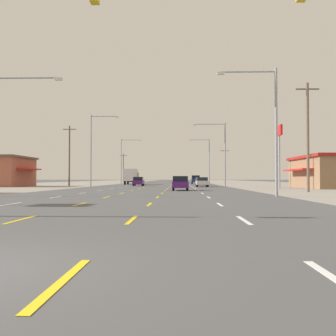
# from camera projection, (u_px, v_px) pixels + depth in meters

# --- Properties ---
(ground_plane) EXTENTS (572.00, 572.00, 0.00)m
(ground_plane) POSITION_uv_depth(u_px,v_px,m) (161.00, 186.00, 71.60)
(ground_plane) COLOR #4C4C4F
(lot_apron_left) EXTENTS (28.00, 440.00, 0.01)m
(lot_apron_left) POSITION_uv_depth(u_px,v_px,m) (23.00, 186.00, 72.29)
(lot_apron_left) COLOR gray
(lot_apron_left) RESTS_ON ground
(lot_apron_right) EXTENTS (28.00, 440.00, 0.01)m
(lot_apron_right) POSITION_uv_depth(u_px,v_px,m) (301.00, 186.00, 70.92)
(lot_apron_right) COLOR gray
(lot_apron_right) RESTS_ON ground
(lane_markings) EXTENTS (10.64, 227.60, 0.01)m
(lane_markings) POSITION_uv_depth(u_px,v_px,m) (167.00, 183.00, 110.08)
(lane_markings) COLOR white
(lane_markings) RESTS_ON ground
(signal_span_wire) EXTENTS (25.79, 0.53, 9.53)m
(signal_span_wire) POSITION_uv_depth(u_px,v_px,m) (88.00, 60.00, 14.09)
(signal_span_wire) COLOR brown
(signal_span_wire) RESTS_ON ground
(hatchback_inner_right_nearest) EXTENTS (1.72, 3.90, 1.54)m
(hatchback_inner_right_nearest) POSITION_uv_depth(u_px,v_px,m) (180.00, 183.00, 43.09)
(hatchback_inner_right_nearest) COLOR #4C196B
(hatchback_inner_right_nearest) RESTS_ON ground
(sedan_far_right_near) EXTENTS (1.80, 4.50, 1.46)m
(sedan_far_right_near) POSITION_uv_depth(u_px,v_px,m) (202.00, 182.00, 61.92)
(sedan_far_right_near) COLOR silver
(sedan_far_right_near) RESTS_ON ground
(hatchback_inner_left_mid) EXTENTS (1.72, 3.90, 1.54)m
(hatchback_inner_left_mid) POSITION_uv_depth(u_px,v_px,m) (138.00, 181.00, 68.72)
(hatchback_inner_left_mid) COLOR #4C196B
(hatchback_inner_left_mid) RESTS_ON ground
(sedan_far_right_midfar) EXTENTS (1.80, 4.50, 1.46)m
(sedan_far_right_midfar) POSITION_uv_depth(u_px,v_px,m) (200.00, 181.00, 76.49)
(sedan_far_right_midfar) COLOR black
(sedan_far_right_midfar) RESTS_ON ground
(box_truck_far_left_far) EXTENTS (2.40, 7.20, 3.23)m
(box_truck_far_left_far) POSITION_uv_depth(u_px,v_px,m) (131.00, 176.00, 84.94)
(box_truck_far_left_far) COLOR black
(box_truck_far_left_far) RESTS_ON ground
(suv_far_right_farther) EXTENTS (1.98, 4.90, 1.98)m
(suv_far_right_farther) POSITION_uv_depth(u_px,v_px,m) (196.00, 179.00, 94.54)
(suv_far_right_farther) COLOR navy
(suv_far_right_farther) RESTS_ON ground
(storefront_right_row_1) EXTENTS (10.29, 14.05, 4.32)m
(storefront_right_row_1) POSITION_uv_depth(u_px,v_px,m) (334.00, 172.00, 53.96)
(storefront_right_row_1) COLOR #8C6B4C
(storefront_right_row_1) RESTS_ON ground
(pole_sign_right_row_1) EXTENTS (0.24, 2.49, 7.87)m
(pole_sign_right_row_1) POSITION_uv_depth(u_px,v_px,m) (279.00, 140.00, 49.91)
(pole_sign_right_row_1) COLOR gray
(pole_sign_right_row_1) RESTS_ON ground
(streetlight_left_row_0) EXTENTS (5.01, 0.26, 8.85)m
(streetlight_left_row_0) POSITION_uv_depth(u_px,v_px,m) (3.00, 124.00, 29.18)
(streetlight_left_row_0) COLOR gray
(streetlight_left_row_0) RESTS_ON ground
(streetlight_right_row_0) EXTENTS (4.29, 0.26, 9.18)m
(streetlight_right_row_0) POSITION_uv_depth(u_px,v_px,m) (270.00, 121.00, 28.65)
(streetlight_right_row_0) COLOR gray
(streetlight_right_row_0) RESTS_ON ground
(streetlight_left_row_1) EXTENTS (4.31, 0.26, 10.97)m
(streetlight_left_row_1) POSITION_uv_depth(u_px,v_px,m) (94.00, 145.00, 61.00)
(streetlight_left_row_1) COLOR gray
(streetlight_left_row_1) RESTS_ON ground
(streetlight_right_row_1) EXTENTS (4.91, 0.26, 9.72)m
(streetlight_right_row_1) POSITION_uv_depth(u_px,v_px,m) (222.00, 149.00, 60.45)
(streetlight_right_row_1) COLOR gray
(streetlight_right_row_1) RESTS_ON ground
(streetlight_left_row_2) EXTENTS (4.83, 0.26, 10.41)m
(streetlight_left_row_2) POSITION_uv_depth(u_px,v_px,m) (123.00, 158.00, 92.79)
(streetlight_left_row_2) COLOR gray
(streetlight_left_row_2) RESTS_ON ground
(streetlight_right_row_2) EXTENTS (4.75, 0.26, 10.41)m
(streetlight_right_row_2) POSITION_uv_depth(u_px,v_px,m) (207.00, 158.00, 92.25)
(streetlight_right_row_2) COLOR gray
(streetlight_right_row_2) RESTS_ON ground
(utility_pole_right_row_0) EXTENTS (2.20, 0.26, 10.38)m
(utility_pole_right_row_0) POSITION_uv_depth(u_px,v_px,m) (308.00, 135.00, 38.08)
(utility_pole_right_row_0) COLOR brown
(utility_pole_right_row_0) RESTS_ON ground
(utility_pole_left_row_1) EXTENTS (2.20, 0.26, 10.15)m
(utility_pole_left_row_1) POSITION_uv_depth(u_px,v_px,m) (69.00, 155.00, 67.59)
(utility_pole_left_row_1) COLOR brown
(utility_pole_left_row_1) RESTS_ON ground
(utility_pole_right_row_2) EXTENTS (2.20, 0.26, 8.67)m
(utility_pole_right_row_2) POSITION_uv_depth(u_px,v_px,m) (225.00, 165.00, 98.85)
(utility_pole_right_row_2) COLOR brown
(utility_pole_right_row_2) RESTS_ON ground
(utility_pole_left_row_3) EXTENTS (2.20, 0.26, 9.19)m
(utility_pole_left_row_3) POSITION_uv_depth(u_px,v_px,m) (123.00, 167.00, 127.89)
(utility_pole_left_row_3) COLOR brown
(utility_pole_left_row_3) RESTS_ON ground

